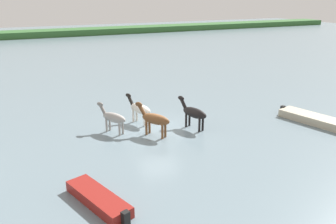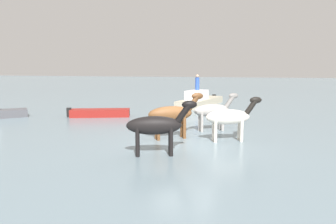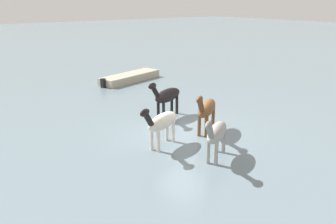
{
  "view_description": "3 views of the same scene",
  "coord_description": "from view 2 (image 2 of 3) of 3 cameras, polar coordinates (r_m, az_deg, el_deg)",
  "views": [
    {
      "loc": [
        -7.86,
        -18.46,
        8.1
      ],
      "look_at": [
        0.97,
        0.61,
        0.9
      ],
      "focal_mm": 37.13,
      "sensor_mm": 36.0,
      "label": 1
    },
    {
      "loc": [
        12.68,
        2.44,
        3.05
      ],
      "look_at": [
        -0.66,
        -0.85,
        1.1
      ],
      "focal_mm": 34.74,
      "sensor_mm": 36.0,
      "label": 2
    },
    {
      "loc": [
        -10.44,
        8.93,
        5.4
      ],
      "look_at": [
        0.66,
        0.55,
        0.84
      ],
      "focal_mm": 36.69,
      "sensor_mm": 36.0,
      "label": 3
    }
  ],
  "objects": [
    {
      "name": "horse_dun_straggler",
      "position": [
        13.65,
        0.78,
        -0.34
      ],
      "size": [
        1.64,
        2.28,
        1.91
      ],
      "rotation": [
        0.0,
        0.0,
        2.13
      ],
      "color": "brown",
      "rests_on": "ground_plane"
    },
    {
      "name": "ground_plane",
      "position": [
        13.26,
        2.89,
        -5.24
      ],
      "size": [
        157.92,
        157.92,
        0.0
      ],
      "primitive_type": "plane",
      "color": "slate"
    },
    {
      "name": "horse_mid_herd",
      "position": [
        13.4,
        10.8,
        -0.89
      ],
      "size": [
        1.2,
        2.29,
        1.81
      ],
      "rotation": [
        0.0,
        0.0,
        1.95
      ],
      "color": "silver",
      "rests_on": "ground_plane"
    },
    {
      "name": "boat_motor_center",
      "position": [
        20.19,
        -11.89,
        -0.35
      ],
      "size": [
        2.04,
        3.76,
        0.71
      ],
      "rotation": [
        0.0,
        0.0,
        1.89
      ],
      "color": "maroon",
      "rests_on": "ground_plane"
    },
    {
      "name": "boat_launch_far",
      "position": [
        25.49,
        5.59,
        1.89
      ],
      "size": [
        6.06,
        3.06,
        1.37
      ],
      "rotation": [
        0.0,
        0.0,
        6.02
      ],
      "color": "#B7AD93",
      "rests_on": "ground_plane"
    },
    {
      "name": "horse_gray_outer",
      "position": [
        11.08,
        -2.0,
        -2.39
      ],
      "size": [
        1.12,
        2.42,
        1.89
      ],
      "rotation": [
        0.0,
        0.0,
        1.89
      ],
      "color": "black",
      "rests_on": "ground_plane"
    },
    {
      "name": "horse_pinto_flank",
      "position": [
        15.47,
        7.9,
        0.28
      ],
      "size": [
        1.46,
        2.14,
        1.77
      ],
      "rotation": [
        0.0,
        0.0,
        2.1
      ],
      "color": "#9E9993",
      "rests_on": "ground_plane"
    },
    {
      "name": "person_watcher_seated",
      "position": [
        25.28,
        5.17,
        5.13
      ],
      "size": [
        0.32,
        0.32,
        1.19
      ],
      "color": "#2D51B2",
      "rests_on": "boat_launch_far"
    }
  ]
}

